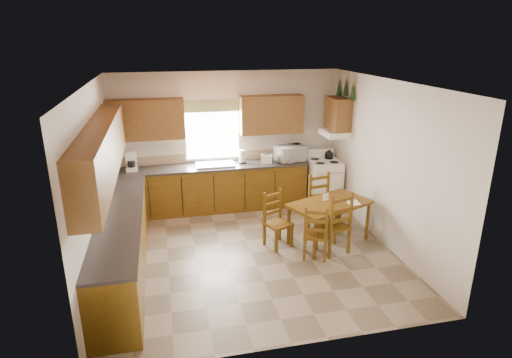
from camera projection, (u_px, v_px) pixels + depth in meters
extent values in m
plane|color=#81725A|center=(251.00, 253.00, 6.93)|extent=(4.50, 4.50, 0.00)
plane|color=brown|center=(250.00, 83.00, 6.06)|extent=(4.50, 4.50, 0.00)
plane|color=silver|center=(95.00, 184.00, 6.02)|extent=(4.50, 4.50, 0.00)
plane|color=silver|center=(386.00, 164.00, 6.96)|extent=(4.50, 4.50, 0.00)
plane|color=silver|center=(227.00, 140.00, 8.57)|extent=(4.50, 4.50, 0.00)
plane|color=silver|center=(296.00, 239.00, 4.41)|extent=(4.50, 4.50, 0.00)
cube|color=brown|center=(212.00, 189.00, 8.51)|extent=(3.75, 0.60, 0.88)
cube|color=brown|center=(123.00, 245.00, 6.24)|extent=(0.60, 3.60, 0.88)
cube|color=#332E2B|center=(211.00, 167.00, 8.36)|extent=(3.75, 0.63, 0.04)
cube|color=#332E2B|center=(119.00, 216.00, 6.09)|extent=(0.63, 3.60, 0.04)
cube|color=#9E8569|center=(209.00, 157.00, 8.59)|extent=(3.75, 0.01, 0.18)
cube|color=brown|center=(146.00, 120.00, 7.94)|extent=(1.41, 0.33, 0.75)
cube|color=brown|center=(271.00, 114.00, 8.44)|extent=(1.25, 0.33, 0.75)
cube|color=brown|center=(102.00, 152.00, 5.76)|extent=(0.33, 3.60, 0.75)
cube|color=brown|center=(338.00, 114.00, 8.27)|extent=(0.33, 0.62, 0.62)
cube|color=white|center=(334.00, 133.00, 8.39)|extent=(0.44, 0.62, 0.12)
cube|color=white|center=(212.00, 131.00, 8.42)|extent=(1.13, 0.02, 1.18)
cube|color=white|center=(212.00, 131.00, 8.41)|extent=(1.05, 0.01, 1.10)
cube|color=#3C662E|center=(212.00, 106.00, 8.23)|extent=(1.19, 0.01, 0.24)
cube|color=silver|center=(215.00, 164.00, 8.36)|extent=(0.75, 0.45, 0.04)
cone|color=#183D1B|center=(353.00, 90.00, 7.85)|extent=(0.22, 0.22, 0.36)
cone|color=#183D1B|center=(346.00, 86.00, 8.14)|extent=(0.22, 0.22, 0.36)
cone|color=#183D1B|center=(339.00, 86.00, 8.44)|extent=(0.22, 0.22, 0.36)
cube|color=white|center=(323.00, 183.00, 8.74)|extent=(0.66, 0.68, 0.93)
cube|color=white|center=(131.00, 162.00, 8.00)|extent=(0.27, 0.30, 0.35)
cylinder|color=white|center=(242.00, 157.00, 8.49)|extent=(0.11, 0.11, 0.27)
cube|color=white|center=(267.00, 159.00, 8.50)|extent=(0.25, 0.20, 0.18)
imported|color=white|center=(290.00, 153.00, 8.62)|extent=(0.60, 0.49, 0.31)
cube|color=brown|center=(329.00, 222.00, 7.19)|extent=(1.52, 1.21, 0.71)
cube|color=brown|center=(333.00, 222.00, 6.81)|extent=(0.53, 0.51, 1.04)
cube|color=brown|center=(316.00, 231.00, 6.66)|extent=(0.48, 0.47, 0.89)
cube|color=brown|center=(278.00, 220.00, 7.00)|extent=(0.51, 0.50, 0.93)
cube|color=brown|center=(323.00, 204.00, 7.56)|extent=(0.49, 0.47, 1.02)
cube|color=white|center=(353.00, 202.00, 7.08)|extent=(0.21, 0.27, 0.00)
cube|color=white|center=(326.00, 197.00, 7.14)|extent=(0.09, 0.02, 0.12)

